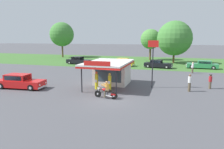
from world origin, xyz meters
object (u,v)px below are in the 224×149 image
(motorcycle_with_rider, at_px, (106,91))
(roadside_pole_sign, at_px, (153,56))
(gas_pump_offside, at_px, (110,83))
(parked_car_back_row_left, at_px, (79,61))
(parked_car_back_row_centre, at_px, (203,65))
(bystander_chatting_near_pumps, at_px, (193,67))
(gas_pump_nearside, at_px, (97,81))
(featured_classic_sedan, at_px, (20,82))
(bystander_admiring_sedan, at_px, (210,81))
(bystander_standing_back_lot, at_px, (190,82))
(parked_car_back_row_right, at_px, (158,64))
(parked_car_second_row_spare, at_px, (122,62))

(motorcycle_with_rider, height_order, roadside_pole_sign, roadside_pole_sign)
(gas_pump_offside, height_order, parked_car_back_row_left, gas_pump_offside)
(gas_pump_offside, relative_size, parked_car_back_row_left, 0.33)
(parked_car_back_row_centre, distance_m, parked_car_back_row_left, 23.58)
(bystander_chatting_near_pumps, relative_size, roadside_pole_sign, 0.34)
(parked_car_back_row_centre, xyz_separation_m, bystander_chatting_near_pumps, (-2.10, -5.69, 0.26))
(gas_pump_offside, distance_m, motorcycle_with_rider, 2.65)
(gas_pump_nearside, height_order, featured_classic_sedan, gas_pump_nearside)
(parked_car_back_row_left, bearing_deg, bystander_admiring_sedan, -33.74)
(parked_car_back_row_left, xyz_separation_m, bystander_standing_back_lot, (20.28, -16.84, 0.26))
(parked_car_back_row_left, relative_size, bystander_standing_back_lot, 3.17)
(gas_pump_offside, height_order, parked_car_back_row_right, gas_pump_offside)
(parked_car_back_row_left, xyz_separation_m, bystander_chatting_near_pumps, (21.47, -5.02, 0.22))
(bystander_standing_back_lot, bearing_deg, parked_car_second_row_spare, 123.71)
(gas_pump_offside, height_order, parked_car_back_row_centre, gas_pump_offside)
(parked_car_back_row_right, distance_m, bystander_admiring_sedan, 15.78)
(bystander_chatting_near_pumps, bearing_deg, motorcycle_with_rider, -117.32)
(featured_classic_sedan, distance_m, bystander_standing_back_lot, 17.79)
(motorcycle_with_rider, distance_m, parked_car_back_row_right, 21.08)
(gas_pump_offside, distance_m, parked_car_back_row_right, 18.59)
(parked_car_second_row_spare, bearing_deg, bystander_admiring_sedan, -48.21)
(motorcycle_with_rider, xyz_separation_m, featured_classic_sedan, (-10.09, 0.96, 0.04))
(parked_car_back_row_centre, height_order, bystander_chatting_near_pumps, bystander_chatting_near_pumps)
(parked_car_back_row_right, relative_size, roadside_pole_sign, 1.03)
(motorcycle_with_rider, bearing_deg, bystander_standing_back_lot, 32.52)
(featured_classic_sedan, relative_size, parked_car_back_row_left, 0.97)
(featured_classic_sedan, distance_m, bystander_admiring_sedan, 20.35)
(bystander_standing_back_lot, bearing_deg, parked_car_back_row_centre, 79.33)
(gas_pump_nearside, bearing_deg, roadside_pole_sign, 25.79)
(parked_car_back_row_right, xyz_separation_m, parked_car_second_row_spare, (-6.93, 0.68, 0.02))
(motorcycle_with_rider, height_order, parked_car_second_row_spare, motorcycle_with_rider)
(gas_pump_nearside, distance_m, parked_car_back_row_left, 21.90)
(bystander_standing_back_lot, distance_m, roadside_pole_sign, 4.58)
(gas_pump_nearside, bearing_deg, gas_pump_offside, -0.00)
(featured_classic_sedan, height_order, parked_car_back_row_left, featured_classic_sedan)
(bystander_admiring_sedan, distance_m, roadside_pole_sign, 6.65)
(parked_car_back_row_right, distance_m, bystander_chatting_near_pumps, 7.07)
(parked_car_back_row_right, height_order, bystander_standing_back_lot, bystander_standing_back_lot)
(featured_classic_sedan, xyz_separation_m, bystander_chatting_near_pumps, (18.60, 15.52, 0.21))
(motorcycle_with_rider, xyz_separation_m, parked_car_back_row_centre, (10.61, 22.17, -0.01))
(bystander_standing_back_lot, height_order, bystander_admiring_sedan, bystander_standing_back_lot)
(bystander_admiring_sedan, height_order, roadside_pole_sign, roadside_pole_sign)
(gas_pump_nearside, height_order, parked_car_back_row_centre, gas_pump_nearside)
(bystander_admiring_sedan, height_order, bystander_chatting_near_pumps, bystander_chatting_near_pumps)
(parked_car_back_row_left, relative_size, parked_car_second_row_spare, 1.10)
(bystander_standing_back_lot, bearing_deg, gas_pump_nearside, -167.38)
(gas_pump_offside, relative_size, roadside_pole_sign, 0.36)
(gas_pump_offside, relative_size, bystander_admiring_sedan, 1.19)
(featured_classic_sedan, bearing_deg, parked_car_back_row_centre, 45.70)
(parked_car_second_row_spare, relative_size, bystander_admiring_sedan, 3.30)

